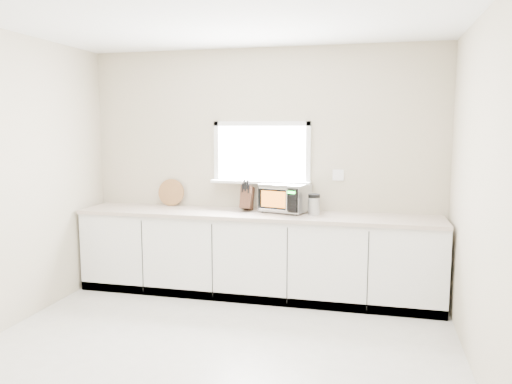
% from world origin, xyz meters
% --- Properties ---
extents(ground, '(4.00, 4.00, 0.00)m').
position_xyz_m(ground, '(0.00, 0.00, 0.00)').
color(ground, beige).
rests_on(ground, ground).
extents(back_wall, '(4.00, 0.17, 2.70)m').
position_xyz_m(back_wall, '(0.00, 2.00, 1.36)').
color(back_wall, '#C3B29B').
rests_on(back_wall, ground).
extents(cabinets, '(3.92, 0.60, 0.88)m').
position_xyz_m(cabinets, '(0.00, 1.70, 0.44)').
color(cabinets, white).
rests_on(cabinets, ground).
extents(countertop, '(3.92, 0.64, 0.04)m').
position_xyz_m(countertop, '(0.00, 1.69, 0.90)').
color(countertop, beige).
rests_on(countertop, cabinets).
extents(microwave, '(0.56, 0.49, 0.31)m').
position_xyz_m(microwave, '(0.29, 1.83, 1.08)').
color(microwave, black).
rests_on(microwave, countertop).
extents(knife_block, '(0.12, 0.24, 0.35)m').
position_xyz_m(knife_block, '(-0.13, 1.81, 1.07)').
color(knife_block, '#48291A').
rests_on(knife_block, countertop).
extents(cutting_board, '(0.31, 0.08, 0.31)m').
position_xyz_m(cutting_board, '(-1.08, 1.94, 1.08)').
color(cutting_board, brown).
rests_on(cutting_board, countertop).
extents(coffee_grinder, '(0.15, 0.15, 0.22)m').
position_xyz_m(coffee_grinder, '(0.62, 1.73, 1.03)').
color(coffee_grinder, '#A8ABAF').
rests_on(coffee_grinder, countertop).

